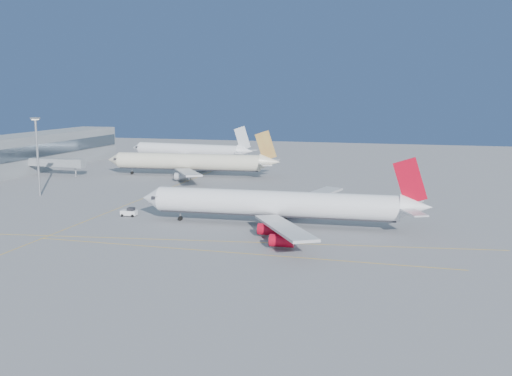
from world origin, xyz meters
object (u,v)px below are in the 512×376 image
pushback_tug (129,212)px  light_mast (37,150)px  airliner_etihad (192,162)px  airliner_virgin (281,204)px  airliner_third (190,150)px

pushback_tug → light_mast: (-41.27, 19.76, 13.45)m
airliner_etihad → light_mast: size_ratio=2.84×
airliner_virgin → airliner_third: bearing=118.2°
airliner_etihad → light_mast: bearing=-123.8°
airliner_third → pushback_tug: 121.51m
pushback_tug → light_mast: light_mast is taller
airliner_virgin → pushback_tug: (-40.88, 0.33, -4.25)m
airliner_third → light_mast: (-12.14, -98.14, 9.28)m
airliner_virgin → light_mast: (-82.15, 20.08, 9.19)m
airliner_etihad → airliner_third: (-18.33, 44.94, -0.30)m
airliner_third → pushback_tug: airliner_third is taller
airliner_virgin → pushback_tug: airliner_virgin is taller
airliner_third → light_mast: 99.32m
airliner_virgin → light_mast: light_mast is taller
airliner_virgin → airliner_third: 137.39m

